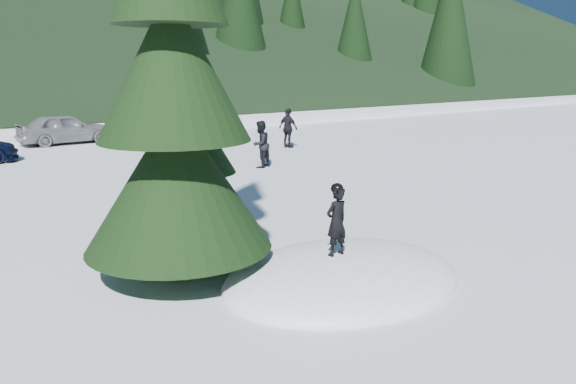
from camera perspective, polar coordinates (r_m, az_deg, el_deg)
ground at (r=9.94m, az=5.60°, el=-8.86°), size 200.00×200.00×0.00m
snow_mound at (r=9.94m, az=5.60°, el=-8.86°), size 4.48×3.52×0.96m
spruce_tall at (r=9.52m, az=-11.60°, el=10.51°), size 3.20×3.20×8.60m
spruce_short at (r=11.32m, az=-9.79°, el=4.70°), size 2.20×2.20×5.37m
child_skier at (r=9.52m, az=4.95°, el=-3.01°), size 0.44×0.30×1.18m
adult_0 at (r=20.52m, az=-2.82°, el=4.86°), size 1.02×0.93×1.72m
adult_1 at (r=25.57m, az=0.02°, el=6.50°), size 0.63×1.11×1.79m
adult_2 at (r=23.96m, az=-11.00°, el=5.68°), size 1.20×0.90×1.64m
car_4 at (r=28.97m, az=-21.72°, el=6.01°), size 4.34×1.86×1.46m
car_5 at (r=30.81m, az=-10.40°, el=6.94°), size 4.34×2.58×1.35m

